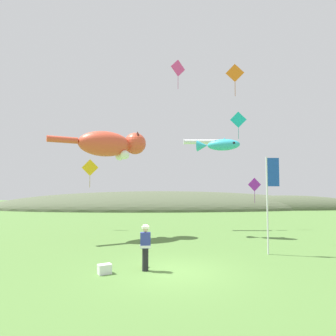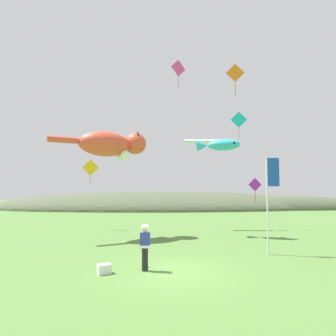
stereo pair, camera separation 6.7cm
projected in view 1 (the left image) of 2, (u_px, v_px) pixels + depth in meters
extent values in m
plane|color=#517A38|center=(172.00, 272.00, 11.46)|extent=(120.00, 120.00, 0.00)
ellipsoid|color=#4C563D|center=(160.00, 208.00, 45.01)|extent=(51.07, 15.75, 5.07)
ellipsoid|color=#4C563D|center=(285.00, 209.00, 43.30)|extent=(24.53, 6.30, 3.90)
cylinder|color=black|center=(145.00, 259.00, 11.65)|extent=(0.24, 0.24, 0.88)
cube|color=navy|center=(145.00, 240.00, 11.69)|extent=(0.41, 0.26, 0.60)
cube|color=white|center=(145.00, 246.00, 11.68)|extent=(0.43, 0.28, 0.10)
sphere|color=beige|center=(145.00, 230.00, 11.72)|extent=(0.20, 0.20, 0.20)
cylinder|color=silver|center=(145.00, 227.00, 11.73)|extent=(0.30, 0.30, 0.09)
cylinder|color=silver|center=(145.00, 226.00, 11.73)|extent=(0.20, 0.20, 0.07)
cylinder|color=olive|center=(145.00, 264.00, 12.15)|extent=(0.14, 0.18, 0.18)
cylinder|color=brown|center=(143.00, 264.00, 12.14)|extent=(0.02, 0.24, 0.24)
cylinder|color=brown|center=(146.00, 264.00, 12.15)|extent=(0.02, 0.24, 0.24)
cube|color=white|center=(105.00, 270.00, 11.23)|extent=(0.57, 0.50, 0.30)
cube|color=white|center=(105.00, 265.00, 11.24)|extent=(0.58, 0.51, 0.06)
cylinder|color=silver|center=(267.00, 205.00, 14.58)|extent=(0.08, 0.08, 4.73)
cube|color=#1E4CB2|center=(273.00, 172.00, 14.69)|extent=(0.60, 0.03, 1.40)
ellipsoid|color=#E04C33|center=(105.00, 144.00, 19.27)|extent=(3.85, 3.11, 1.62)
ellipsoid|color=white|center=(107.00, 149.00, 19.33)|extent=(2.42, 1.86, 0.89)
sphere|color=#E04C33|center=(135.00, 144.00, 20.29)|extent=(1.46, 1.46, 1.46)
cone|color=#4E1A11|center=(133.00, 137.00, 20.67)|extent=(0.70, 0.70, 0.49)
cone|color=#4E1A11|center=(137.00, 135.00, 19.97)|extent=(0.70, 0.70, 0.49)
sphere|color=white|center=(120.00, 156.00, 20.23)|extent=(0.58, 0.58, 0.58)
sphere|color=white|center=(125.00, 155.00, 19.37)|extent=(0.58, 0.58, 0.58)
cylinder|color=#E04C33|center=(63.00, 140.00, 18.04)|extent=(1.78, 1.14, 0.39)
ellipsoid|color=#33B2CC|center=(223.00, 145.00, 20.03)|extent=(2.31, 1.48, 0.76)
cone|color=#33B2CC|center=(202.00, 146.00, 20.45)|extent=(0.91, 0.95, 0.76)
cone|color=#33B2CC|center=(224.00, 140.00, 20.04)|extent=(0.45, 0.45, 0.36)
sphere|color=black|center=(234.00, 143.00, 19.58)|extent=(0.18, 0.18, 0.18)
cylinder|color=white|center=(201.00, 142.00, 23.51)|extent=(2.74, 0.47, 0.36)
torus|color=white|center=(184.00, 142.00, 23.51)|extent=(0.08, 0.44, 0.44)
cube|color=#E53F8C|center=(178.00, 68.00, 21.36)|extent=(1.07, 0.65, 1.24)
cylinder|color=black|center=(178.00, 68.00, 21.37)|extent=(0.72, 0.44, 0.02)
cube|color=#A02C62|center=(178.00, 83.00, 21.29)|extent=(0.03, 0.02, 0.90)
cube|color=orange|center=(235.00, 73.00, 18.72)|extent=(1.14, 0.20, 1.16)
cylinder|color=black|center=(235.00, 73.00, 18.73)|extent=(0.77, 0.14, 0.02)
cube|color=#A95011|center=(235.00, 89.00, 18.65)|extent=(0.03, 0.01, 0.90)
cube|color=#19BFBF|center=(238.00, 120.00, 24.27)|extent=(1.32, 0.18, 1.33)
cylinder|color=black|center=(238.00, 120.00, 24.28)|extent=(0.89, 0.12, 0.02)
cube|color=#118585|center=(239.00, 133.00, 24.20)|extent=(0.03, 0.01, 0.90)
cube|color=yellow|center=(90.00, 168.00, 23.19)|extent=(1.30, 0.06, 1.30)
cylinder|color=black|center=(90.00, 168.00, 23.20)|extent=(0.87, 0.05, 0.02)
cube|color=#A98511|center=(90.00, 182.00, 23.13)|extent=(0.03, 0.01, 0.90)
cube|color=purple|center=(254.00, 185.00, 22.96)|extent=(1.05, 0.14, 1.05)
cylinder|color=black|center=(254.00, 185.00, 22.98)|extent=(0.70, 0.10, 0.02)
cube|color=#6B1A7C|center=(255.00, 197.00, 22.91)|extent=(0.03, 0.01, 0.90)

